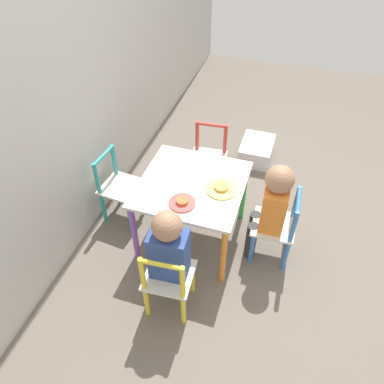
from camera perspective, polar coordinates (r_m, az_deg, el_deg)
ground_plane at (r=2.62m, az=0.00°, el=-6.68°), size 6.00×6.00×0.00m
house_wall at (r=2.16m, az=-20.62°, el=21.75°), size 6.00×0.06×2.60m
kids_table at (r=2.31m, az=0.00°, el=0.11°), size 0.63×0.63×0.49m
chair_blue at (r=2.39m, az=12.84°, el=-5.25°), size 0.27×0.27×0.52m
chair_yellow at (r=2.10m, az=-3.66°, el=-13.28°), size 0.28×0.28×0.52m
chair_red at (r=2.83m, az=2.51°, el=5.00°), size 0.28×0.28×0.52m
chair_teal at (r=2.63m, az=-11.05°, el=0.63°), size 0.28×0.28×0.52m
child_front at (r=2.26m, az=12.00°, el=-1.92°), size 0.21×0.22×0.72m
child_left at (r=1.99m, az=-3.38°, el=-9.00°), size 0.22×0.21×0.73m
plate_front at (r=2.22m, az=4.51°, el=0.56°), size 0.19×0.19×0.03m
plate_left at (r=2.13m, az=-1.51°, el=-1.59°), size 0.16×0.16×0.03m
storage_bin at (r=3.26m, az=9.80°, el=6.28°), size 0.35×0.26×0.16m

